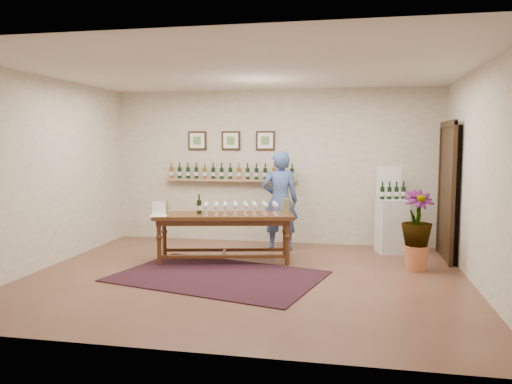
% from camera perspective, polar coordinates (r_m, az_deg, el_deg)
% --- Properties ---
extents(ground, '(6.00, 6.00, 0.00)m').
position_cam_1_polar(ground, '(6.95, -1.28, -9.71)').
color(ground, brown).
rests_on(ground, ground).
extents(room_shell, '(6.00, 6.00, 6.00)m').
position_cam_1_polar(room_shell, '(8.46, 15.59, 0.56)').
color(room_shell, beige).
rests_on(room_shell, ground).
extents(rug, '(3.09, 2.43, 0.01)m').
position_cam_1_polar(rug, '(7.00, -4.38, -9.56)').
color(rug, '#46150C').
rests_on(rug, ground).
extents(tasting_table, '(2.21, 1.10, 0.75)m').
position_cam_1_polar(tasting_table, '(7.71, -3.68, -3.34)').
color(tasting_table, '#492712').
rests_on(tasting_table, ground).
extents(table_glasses, '(1.44, 0.68, 0.19)m').
position_cam_1_polar(table_glasses, '(7.63, -1.79, -1.83)').
color(table_glasses, silver).
rests_on(table_glasses, tasting_table).
extents(table_bottles, '(0.27, 0.18, 0.27)m').
position_cam_1_polar(table_bottles, '(7.77, -6.48, -1.46)').
color(table_bottles, black).
rests_on(table_bottles, tasting_table).
extents(pitcher_left, '(0.16, 0.16, 0.21)m').
position_cam_1_polar(pitcher_left, '(7.78, -10.46, -1.72)').
color(pitcher_left, olive).
rests_on(pitcher_left, tasting_table).
extents(pitcher_right, '(0.16, 0.16, 0.22)m').
position_cam_1_polar(pitcher_right, '(7.83, 3.39, -1.56)').
color(pitcher_right, olive).
rests_on(pitcher_right, tasting_table).
extents(menu_card, '(0.28, 0.24, 0.22)m').
position_cam_1_polar(menu_card, '(7.58, -11.04, -1.88)').
color(menu_card, white).
rests_on(menu_card, tasting_table).
extents(display_pedestal, '(0.55, 0.55, 0.90)m').
position_cam_1_polar(display_pedestal, '(8.67, 15.24, -3.77)').
color(display_pedestal, silver).
rests_on(display_pedestal, ground).
extents(pedestal_bottles, '(0.28, 0.14, 0.27)m').
position_cam_1_polar(pedestal_bottles, '(8.58, 15.38, 0.08)').
color(pedestal_bottles, black).
rests_on(pedestal_bottles, display_pedestal).
extents(info_sign, '(0.41, 0.13, 0.58)m').
position_cam_1_polar(info_sign, '(8.70, 14.95, 1.19)').
color(info_sign, white).
rests_on(info_sign, display_pedestal).
extents(potted_plant, '(0.66, 0.66, 1.01)m').
position_cam_1_polar(potted_plant, '(7.52, 17.90, -4.21)').
color(potted_plant, '#BD653F').
rests_on(potted_plant, ground).
extents(person, '(0.68, 0.50, 1.70)m').
position_cam_1_polar(person, '(8.55, 2.76, -1.00)').
color(person, '#3A528A').
rests_on(person, ground).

